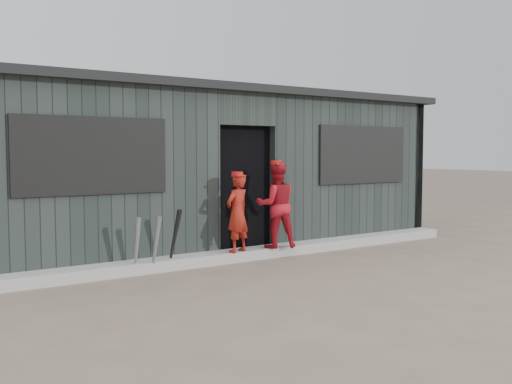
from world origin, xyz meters
TOP-DOWN VIEW (x-y plane):
  - ground at (0.00, 0.00)m, footprint 80.00×80.00m
  - curb at (0.00, 1.82)m, footprint 8.00×0.36m
  - bat_left at (-1.95, 1.67)m, footprint 0.07×0.23m
  - bat_mid at (-1.72, 1.59)m, footprint 0.11×0.26m
  - bat_right at (-1.39, 1.72)m, footprint 0.12×0.34m
  - player_red_left at (-0.40, 1.69)m, footprint 0.48×0.39m
  - player_red_right at (0.29, 1.70)m, footprint 0.76×0.67m
  - player_grey_back at (0.15, 2.44)m, footprint 0.66×0.53m
  - dugout at (0.00, 3.50)m, footprint 8.30×3.30m

SIDE VIEW (x-z plane):
  - ground at x=0.00m, z-range 0.00..0.00m
  - curb at x=0.00m, z-range 0.00..0.15m
  - bat_left at x=-1.95m, z-range 0.00..0.77m
  - bat_mid at x=-1.72m, z-range 0.00..0.77m
  - bat_right at x=-1.39m, z-range 0.00..0.83m
  - player_grey_back at x=0.15m, z-range 0.00..1.17m
  - player_red_left at x=-0.40m, z-range 0.15..1.29m
  - player_red_right at x=0.29m, z-range 0.15..1.45m
  - dugout at x=0.00m, z-range -0.02..2.60m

